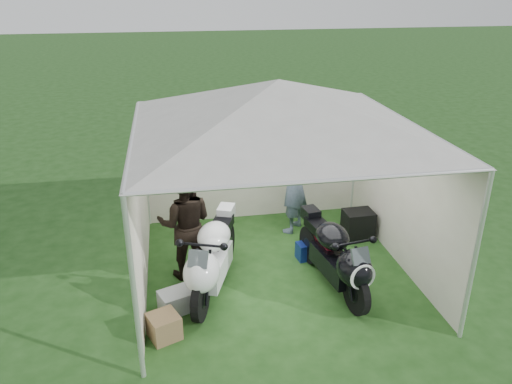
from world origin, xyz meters
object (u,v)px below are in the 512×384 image
equipment_box (358,224)px  crate_0 (176,301)px  person_dark_jacket (185,224)px  motorcycle_white (212,257)px  paddock_stand (308,250)px  canopy_tent (278,109)px  person_blue_jacket (294,183)px  crate_1 (164,326)px  motorcycle_black (337,256)px

equipment_box → crate_0: 3.61m
person_dark_jacket → motorcycle_white: bearing=129.1°
crate_0 → paddock_stand: bearing=25.5°
canopy_tent → crate_0: bearing=-152.3°
equipment_box → person_dark_jacket: bearing=-167.1°
person_blue_jacket → crate_0: bearing=-10.2°
person_dark_jacket → crate_0: person_dark_jacket is taller
equipment_box → canopy_tent: bearing=-155.4°
motorcycle_white → person_blue_jacket: size_ratio=1.12×
paddock_stand → equipment_box: (1.06, 0.55, 0.11)m
paddock_stand → crate_1: crate_1 is taller
person_blue_jacket → crate_0: person_blue_jacket is taller
motorcycle_black → motorcycle_white: bearing=163.5°
person_dark_jacket → equipment_box: bearing=-159.6°
canopy_tent → equipment_box: 2.95m
person_blue_jacket → motorcycle_black: bearing=40.4°
motorcycle_white → person_dark_jacket: (-0.33, 0.54, 0.29)m
canopy_tent → person_dark_jacket: size_ratio=3.22×
crate_1 → canopy_tent: bearing=38.1°
motorcycle_black → equipment_box: size_ratio=4.02×
motorcycle_black → crate_0: bearing=173.8°
motorcycle_white → person_dark_jacket: size_ratio=1.17×
canopy_tent → paddock_stand: canopy_tent is taller
canopy_tent → motorcycle_black: bearing=-43.2°
motorcycle_black → person_dark_jacket: size_ratio=1.16×
canopy_tent → equipment_box: (1.66, 0.76, -2.32)m
paddock_stand → person_dark_jacket: 2.11m
person_blue_jacket → crate_1: person_blue_jacket is taller
paddock_stand → crate_1: 2.84m
motorcycle_white → equipment_box: bearing=44.4°
paddock_stand → crate_0: 2.42m
motorcycle_white → person_blue_jacket: (1.64, 1.73, 0.34)m
motorcycle_white → equipment_box: 2.99m
motorcycle_white → canopy_tent: bearing=44.4°
canopy_tent → equipment_box: bearing=24.6°
equipment_box → paddock_stand: bearing=-152.6°
motorcycle_white → paddock_stand: (1.64, 0.69, -0.45)m
crate_0 → crate_1: 0.57m
motorcycle_white → crate_1: size_ratio=5.65×
crate_0 → motorcycle_black: bearing=3.0°
motorcycle_black → person_dark_jacket: bearing=150.8°
person_blue_jacket → equipment_box: (1.06, -0.50, -0.67)m
motorcycle_white → paddock_stand: 1.84m
equipment_box → crate_0: equipment_box is taller
motorcycle_white → crate_0: bearing=-127.0°
motorcycle_black → equipment_box: (0.91, 1.47, -0.31)m
person_dark_jacket → person_blue_jacket: bearing=-141.3°
motorcycle_black → paddock_stand: 1.02m
motorcycle_white → crate_0: size_ratio=4.66×
canopy_tent → person_blue_jacket: 2.16m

